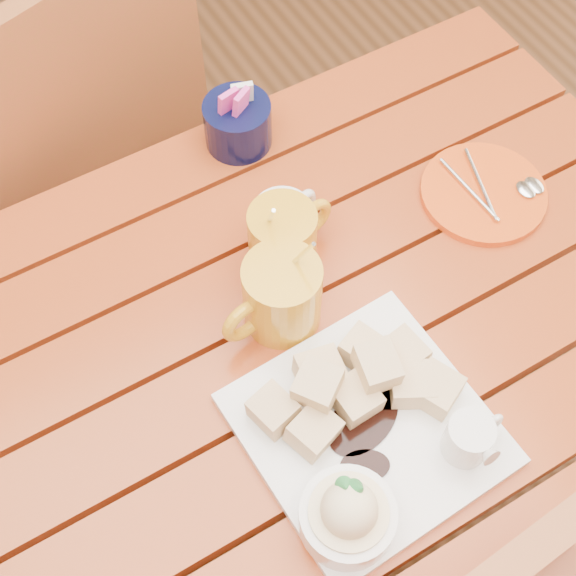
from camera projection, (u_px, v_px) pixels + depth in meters
ground at (289, 515)px, 1.65m from camera, size 5.00×5.00×0.00m
table at (289, 388)px, 1.10m from camera, size 1.20×0.79×0.75m
dessert_plate at (366, 440)px, 0.92m from camera, size 0.28×0.28×0.11m
coffee_mug_left at (280, 296)px, 0.98m from camera, size 0.14×0.10×0.16m
coffee_mug_right at (284, 237)px, 1.03m from camera, size 0.13×0.09×0.15m
cream_pitcher at (285, 228)px, 1.05m from camera, size 0.11×0.09×0.09m
sugar_caddy at (238, 123)px, 1.15m from camera, size 0.10×0.10×0.11m
orange_saucer at (485, 193)px, 1.13m from camera, size 0.18×0.18×0.02m
chair_far at (65, 160)px, 1.43m from camera, size 0.57×0.57×0.98m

